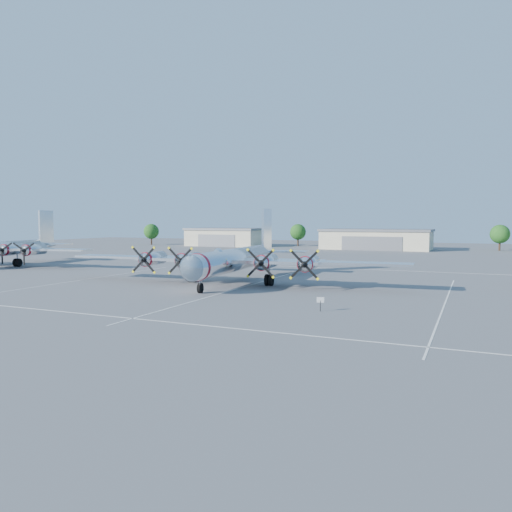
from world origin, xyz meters
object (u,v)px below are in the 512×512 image
at_px(hangar_center, 376,239).
at_px(main_bomber_b29, 235,282).
at_px(hangar_west, 227,237).
at_px(tree_east, 500,234).
at_px(bomber_west, 4,265).
at_px(tree_far_west, 151,231).
at_px(info_placard, 320,301).
at_px(tree_west, 298,232).

bearing_deg(hangar_center, main_bomber_b29, -92.05).
xyz_separation_m(hangar_west, hangar_center, (45.00, -0.00, -0.00)).
height_order(tree_east, bomber_west, tree_east).
bearing_deg(tree_far_west, info_placard, -47.78).
bearing_deg(tree_west, info_placard, -69.96).
distance_m(hangar_west, tree_far_west, 25.36).
bearing_deg(info_placard, tree_east, 56.46).
relative_size(hangar_west, bomber_west, 0.62).
bearing_deg(tree_west, hangar_center, -17.82).
height_order(tree_far_west, bomber_west, tree_far_west).
xyz_separation_m(main_bomber_b29, info_placard, (15.43, -15.07, 0.85)).
height_order(tree_far_west, info_placard, tree_far_west).
distance_m(tree_east, bomber_west, 113.62).
xyz_separation_m(tree_west, main_bomber_b29, (22.14, -87.94, -4.22)).
bearing_deg(main_bomber_b29, tree_west, 99.75).
relative_size(hangar_center, tree_west, 4.31).
height_order(hangar_west, tree_west, tree_west).
relative_size(tree_east, main_bomber_b29, 0.16).
bearing_deg(tree_east, info_placard, -99.79).
relative_size(hangar_west, tree_west, 3.40).
xyz_separation_m(hangar_west, bomber_west, (-4.77, -74.76, -2.71)).
relative_size(tree_west, bomber_west, 0.18).
relative_size(main_bomber_b29, bomber_west, 1.17).
bearing_deg(hangar_center, tree_far_west, -176.76).
height_order(main_bomber_b29, info_placard, main_bomber_b29).
bearing_deg(tree_east, hangar_west, -175.40).
bearing_deg(tree_far_west, tree_west, 14.93).
bearing_deg(tree_west, tree_far_west, -165.07).
bearing_deg(hangar_west, bomber_west, -93.65).
relative_size(hangar_west, tree_east, 3.40).
xyz_separation_m(tree_west, tree_east, (55.00, -2.00, 0.00)).
bearing_deg(main_bomber_b29, info_placard, -48.70).
xyz_separation_m(hangar_center, bomber_west, (-49.77, -74.76, -2.71)).
distance_m(tree_west, tree_east, 55.04).
bearing_deg(tree_west, hangar_west, -158.11).
height_order(tree_far_west, tree_west, same).
height_order(hangar_west, tree_far_west, tree_far_west).
xyz_separation_m(hangar_center, tree_west, (-25.00, 8.04, 1.51)).
relative_size(hangar_center, tree_east, 4.31).
bearing_deg(tree_far_west, tree_east, 5.71).
bearing_deg(tree_east, tree_far_west, -174.29).
distance_m(main_bomber_b29, info_placard, 21.58).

